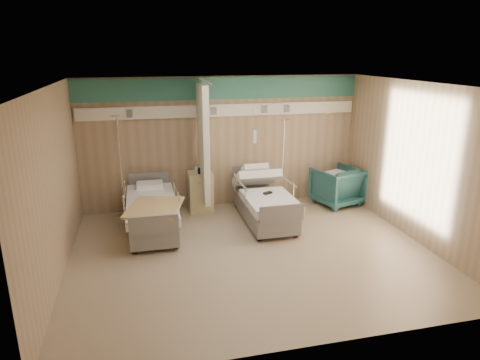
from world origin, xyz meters
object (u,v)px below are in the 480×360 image
Objects in this scene: iv_stand_left at (123,198)px; iv_stand_right at (282,190)px; bed_left at (152,216)px; bedside_cabinet at (200,192)px; bed_right at (264,206)px; visitor_armchair at (337,186)px.

iv_stand_right is at bearing -2.45° from iv_stand_left.
iv_stand_left is at bearing 122.18° from bed_left.
bedside_cabinet reaches higher than bed_left.
bed_right is 1.11× the size of iv_stand_right.
iv_stand_left is (-1.58, -0.05, 0.01)m from bedside_cabinet.
visitor_armchair is 0.44× the size of iv_stand_left.
bed_right is at bearing -38.05° from bedside_cabinet.
bed_right and bed_left have the same top height.
bed_left is at bearing -165.92° from iv_stand_right.
iv_stand_left is (-3.35, 0.14, 0.03)m from iv_stand_right.
iv_stand_left reaches higher than bed_right.
iv_stand_right reaches higher than bed_left.
bedside_cabinet is 1.59m from iv_stand_left.
bed_left is 1.11× the size of iv_stand_right.
bedside_cabinet is 0.92× the size of visitor_armchair.
iv_stand_right reaches higher than bed_right.
bed_left is 1.39m from bedside_cabinet.
iv_stand_left is at bearing -19.69° from visitor_armchair.
bedside_cabinet is (1.05, 0.90, 0.11)m from bed_left.
iv_stand_right is at bearing -21.51° from visitor_armchair.
visitor_armchair is (3.00, -0.30, -0.00)m from bedside_cabinet.
visitor_armchair reaches higher than bed_left.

